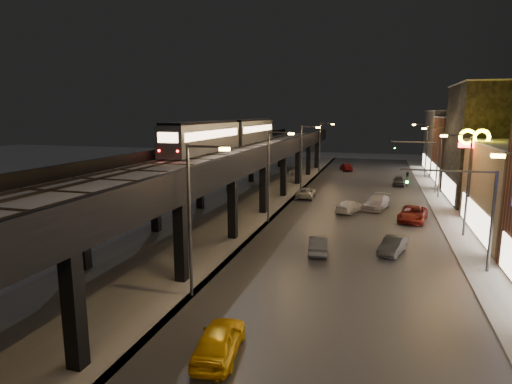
# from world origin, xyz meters

# --- Properties ---
(road_surface) EXTENTS (17.00, 120.00, 0.06)m
(road_surface) POSITION_xyz_m (7.50, 35.00, 0.03)
(road_surface) COLOR #46474D
(road_surface) RESTS_ON ground
(sidewalk_right) EXTENTS (4.00, 120.00, 0.14)m
(sidewalk_right) POSITION_xyz_m (17.50, 35.00, 0.07)
(sidewalk_right) COLOR #9FA1A8
(sidewalk_right) RESTS_ON ground
(under_viaduct_pavement) EXTENTS (11.00, 120.00, 0.06)m
(under_viaduct_pavement) POSITION_xyz_m (-6.00, 35.00, 0.03)
(under_viaduct_pavement) COLOR #9FA1A8
(under_viaduct_pavement) RESTS_ON ground
(elevated_viaduct) EXTENTS (9.00, 100.00, 6.30)m
(elevated_viaduct) POSITION_xyz_m (-6.00, 31.84, 5.62)
(elevated_viaduct) COLOR black
(elevated_viaduct) RESTS_ON ground
(viaduct_trackbed) EXTENTS (8.40, 100.00, 0.32)m
(viaduct_trackbed) POSITION_xyz_m (-6.01, 31.97, 6.39)
(viaduct_trackbed) COLOR #B2B7C1
(viaduct_trackbed) RESTS_ON elevated_viaduct
(viaduct_parapet_streetside) EXTENTS (0.30, 100.00, 1.10)m
(viaduct_parapet_streetside) POSITION_xyz_m (-1.65, 32.00, 6.85)
(viaduct_parapet_streetside) COLOR black
(viaduct_parapet_streetside) RESTS_ON elevated_viaduct
(viaduct_parapet_far) EXTENTS (0.30, 100.00, 1.10)m
(viaduct_parapet_far) POSITION_xyz_m (-10.35, 32.00, 6.85)
(viaduct_parapet_far) COLOR black
(viaduct_parapet_far) RESTS_ON elevated_viaduct
(building_d) EXTENTS (12.20, 13.20, 14.16)m
(building_d) POSITION_xyz_m (23.99, 48.00, 7.08)
(building_d) COLOR black
(building_d) RESTS_ON ground
(building_e) EXTENTS (12.20, 12.20, 10.16)m
(building_e) POSITION_xyz_m (23.99, 62.00, 5.08)
(building_e) COLOR brown
(building_e) RESTS_ON ground
(building_f) EXTENTS (12.20, 16.20, 11.16)m
(building_f) POSITION_xyz_m (23.99, 76.00, 5.58)
(building_f) COLOR #474849
(building_f) RESTS_ON ground
(streetlight_left_1) EXTENTS (2.57, 0.28, 9.00)m
(streetlight_left_1) POSITION_xyz_m (-0.43, 13.00, 5.24)
(streetlight_left_1) COLOR #38383A
(streetlight_left_1) RESTS_ON ground
(streetlight_left_2) EXTENTS (2.57, 0.28, 9.00)m
(streetlight_left_2) POSITION_xyz_m (-0.43, 31.00, 5.24)
(streetlight_left_2) COLOR #38383A
(streetlight_left_2) RESTS_ON ground
(streetlight_right_2) EXTENTS (2.56, 0.28, 9.00)m
(streetlight_right_2) POSITION_xyz_m (16.73, 31.00, 5.24)
(streetlight_right_2) COLOR #38383A
(streetlight_right_2) RESTS_ON ground
(streetlight_left_3) EXTENTS (2.57, 0.28, 9.00)m
(streetlight_left_3) POSITION_xyz_m (-0.43, 49.00, 5.24)
(streetlight_left_3) COLOR #38383A
(streetlight_left_3) RESTS_ON ground
(streetlight_right_3) EXTENTS (2.56, 0.28, 9.00)m
(streetlight_right_3) POSITION_xyz_m (16.73, 49.00, 5.24)
(streetlight_right_3) COLOR #38383A
(streetlight_right_3) RESTS_ON ground
(streetlight_left_4) EXTENTS (2.57, 0.28, 9.00)m
(streetlight_left_4) POSITION_xyz_m (-0.43, 67.00, 5.24)
(streetlight_left_4) COLOR #38383A
(streetlight_left_4) RESTS_ON ground
(streetlight_right_4) EXTENTS (2.56, 0.28, 9.00)m
(streetlight_right_4) POSITION_xyz_m (16.73, 67.00, 5.24)
(streetlight_right_4) COLOR #38383A
(streetlight_right_4) RESTS_ON ground
(traffic_light_rig_a) EXTENTS (6.10, 0.34, 7.00)m
(traffic_light_rig_a) POSITION_xyz_m (15.84, 22.00, 4.50)
(traffic_light_rig_a) COLOR #38383A
(traffic_light_rig_a) RESTS_ON ground
(traffic_light_rig_b) EXTENTS (6.10, 0.34, 7.00)m
(traffic_light_rig_b) POSITION_xyz_m (15.84, 52.00, 4.50)
(traffic_light_rig_b) COLOR #38383A
(traffic_light_rig_b) RESTS_ON ground
(subway_train) EXTENTS (2.70, 33.10, 3.22)m
(subway_train) POSITION_xyz_m (-8.50, 42.02, 8.22)
(subway_train) COLOR gray
(subway_train) RESTS_ON viaduct_trackbed
(car_taxi) EXTENTS (2.27, 4.56, 1.49)m
(car_taxi) POSITION_xyz_m (3.19, 7.45, 0.75)
(car_taxi) COLOR #F1B50B
(car_taxi) RESTS_ON ground
(car_near_white) EXTENTS (1.83, 4.13, 1.32)m
(car_near_white) POSITION_xyz_m (5.40, 22.98, 0.66)
(car_near_white) COLOR #565B65
(car_near_white) RESTS_ON ground
(car_mid_silver) EXTENTS (2.37, 4.81, 1.31)m
(car_mid_silver) POSITION_xyz_m (0.77, 44.41, 0.66)
(car_mid_silver) COLOR silver
(car_mid_silver) RESTS_ON ground
(car_mid_dark) EXTENTS (3.21, 4.80, 1.29)m
(car_mid_dark) POSITION_xyz_m (6.74, 37.63, 0.65)
(car_mid_dark) COLOR white
(car_mid_dark) RESTS_ON ground
(car_far_white) EXTENTS (2.94, 4.69, 1.49)m
(car_far_white) POSITION_xyz_m (3.70, 72.25, 0.74)
(car_far_white) COLOR maroon
(car_far_white) RESTS_ON ground
(car_onc_silver) EXTENTS (2.43, 4.12, 1.28)m
(car_onc_silver) POSITION_xyz_m (10.93, 24.38, 0.64)
(car_onc_silver) COLOR #3F4348
(car_onc_silver) RESTS_ON ground
(car_onc_dark) EXTENTS (3.40, 5.69, 1.48)m
(car_onc_dark) POSITION_xyz_m (13.08, 35.43, 0.74)
(car_onc_dark) COLOR maroon
(car_onc_dark) RESTS_ON ground
(car_onc_white) EXTENTS (3.36, 5.63, 1.53)m
(car_onc_white) POSITION_xyz_m (9.57, 40.16, 0.76)
(car_onc_white) COLOR silver
(car_onc_white) RESTS_ON ground
(car_onc_red) EXTENTS (1.98, 4.27, 1.42)m
(car_onc_red) POSITION_xyz_m (12.54, 57.50, 0.71)
(car_onc_red) COLOR #363940
(car_onc_red) RESTS_ON ground
(sign_mcdonalds) EXTENTS (2.74, 0.38, 9.24)m
(sign_mcdonalds) POSITION_xyz_m (18.00, 35.28, 7.41)
(sign_mcdonalds) COLOR #38383A
(sign_mcdonalds) RESTS_ON ground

